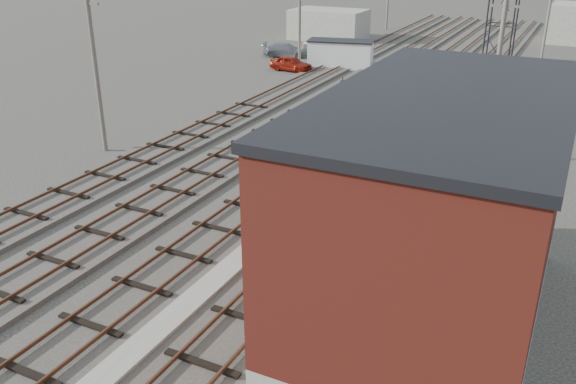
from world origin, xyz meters
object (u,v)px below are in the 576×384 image
Objects in this scene: car_red at (291,63)px; site_trailer at (340,54)px; signal_mast at (312,240)px; switch_stand at (343,86)px; car_grey at (286,50)px; car_silver at (322,46)px.

site_trailer is at bearing -39.50° from car_red.
signal_mast reaches higher than switch_stand.
switch_stand is 0.19× the size of site_trailer.
site_trailer is at bearing 122.87° from switch_stand.
car_red is 6.53m from car_grey.
car_grey is (-10.22, 11.05, 0.11)m from switch_stand.
switch_stand is 0.26× the size of car_grey.
signal_mast is 35.43m from car_red.
site_trailer is (-12.83, 34.72, -0.95)m from signal_mast.
car_silver reaches higher than switch_stand.
car_silver is at bearing 112.83° from signal_mast.
car_grey is (-6.59, 2.42, -0.56)m from site_trailer.
car_grey is (-2.28, -3.56, 0.02)m from car_silver.
switch_stand is 9.39m from site_trailer.
site_trailer is at bearing -128.26° from car_grey.
car_red is 0.85× the size of car_grey.
switch_stand is 16.63m from car_silver.
site_trailer is 1.61× the size of car_red.
switch_stand is at bearing -155.30° from car_grey.
car_red reaches higher than car_silver.
signal_mast is at bearing -81.73° from site_trailer.
signal_mast reaches higher than car_silver.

